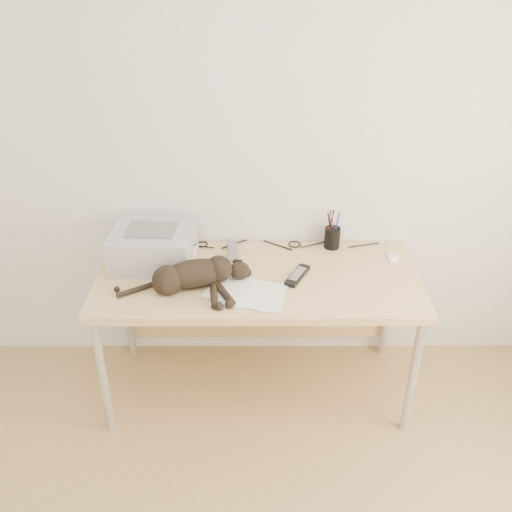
{
  "coord_description": "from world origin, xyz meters",
  "views": [
    {
      "loc": [
        -0.02,
        -0.98,
        2.26
      ],
      "look_at": [
        -0.01,
        1.34,
        0.89
      ],
      "focal_mm": 40.0,
      "sensor_mm": 36.0,
      "label": 1
    }
  ],
  "objects_px": {
    "cat": "(192,276)",
    "pen_cup": "(332,237)",
    "desk": "(258,289)",
    "mug": "(190,251)",
    "printer": "(153,246)",
    "mouse": "(393,255)"
  },
  "relations": [
    {
      "from": "cat",
      "to": "pen_cup",
      "type": "bearing_deg",
      "value": 10.75
    },
    {
      "from": "desk",
      "to": "mug",
      "type": "height_order",
      "value": "mug"
    },
    {
      "from": "pen_cup",
      "to": "printer",
      "type": "bearing_deg",
      "value": -170.89
    },
    {
      "from": "cat",
      "to": "printer",
      "type": "bearing_deg",
      "value": 114.08
    },
    {
      "from": "mug",
      "to": "pen_cup",
      "type": "bearing_deg",
      "value": 8.67
    },
    {
      "from": "mug",
      "to": "mouse",
      "type": "relative_size",
      "value": 0.88
    },
    {
      "from": "desk",
      "to": "mouse",
      "type": "height_order",
      "value": "mouse"
    },
    {
      "from": "printer",
      "to": "desk",
      "type": "bearing_deg",
      "value": -5.89
    },
    {
      "from": "printer",
      "to": "cat",
      "type": "relative_size",
      "value": 0.65
    },
    {
      "from": "desk",
      "to": "pen_cup",
      "type": "height_order",
      "value": "pen_cup"
    },
    {
      "from": "cat",
      "to": "pen_cup",
      "type": "height_order",
      "value": "pen_cup"
    },
    {
      "from": "cat",
      "to": "mouse",
      "type": "height_order",
      "value": "cat"
    },
    {
      "from": "pen_cup",
      "to": "mug",
      "type": "bearing_deg",
      "value": -171.33
    },
    {
      "from": "mug",
      "to": "pen_cup",
      "type": "relative_size",
      "value": 0.43
    },
    {
      "from": "desk",
      "to": "cat",
      "type": "relative_size",
      "value": 2.48
    },
    {
      "from": "printer",
      "to": "pen_cup",
      "type": "relative_size",
      "value": 1.97
    },
    {
      "from": "mouse",
      "to": "desk",
      "type": "bearing_deg",
      "value": -150.98
    },
    {
      "from": "printer",
      "to": "cat",
      "type": "height_order",
      "value": "printer"
    },
    {
      "from": "desk",
      "to": "mouse",
      "type": "bearing_deg",
      "value": 6.95
    },
    {
      "from": "mouse",
      "to": "mug",
      "type": "bearing_deg",
      "value": -158.16
    },
    {
      "from": "mug",
      "to": "mouse",
      "type": "distance_m",
      "value": 1.05
    },
    {
      "from": "printer",
      "to": "mug",
      "type": "height_order",
      "value": "printer"
    }
  ]
}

